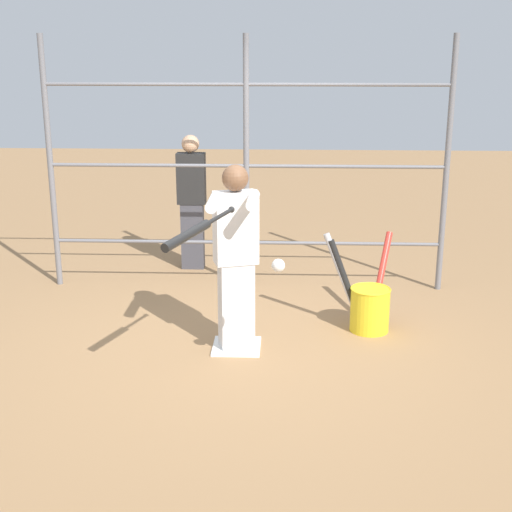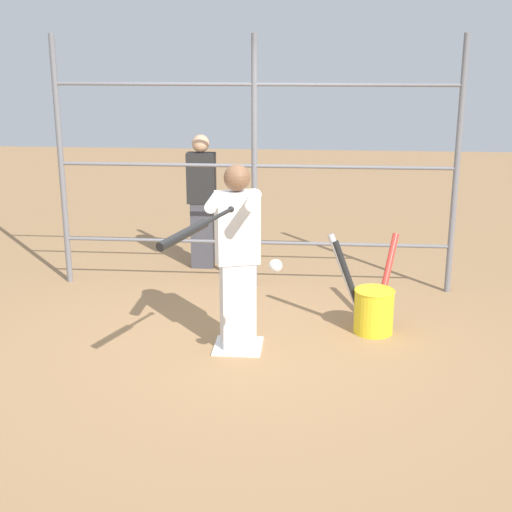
% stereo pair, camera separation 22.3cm
% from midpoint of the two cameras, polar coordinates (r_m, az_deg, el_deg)
% --- Properties ---
extents(ground_plane, '(24.00, 24.00, 0.00)m').
position_cam_midpoint_polar(ground_plane, '(6.06, -2.62, -7.33)').
color(ground_plane, '#9E754C').
extents(home_plate, '(0.40, 0.40, 0.02)m').
position_cam_midpoint_polar(home_plate, '(6.06, -2.62, -7.25)').
color(home_plate, white).
rests_on(home_plate, ground).
extents(fence_backstop, '(4.07, 0.06, 2.56)m').
position_cam_midpoint_polar(fence_backstop, '(7.24, -1.67, 7.21)').
color(fence_backstop, slate).
rests_on(fence_backstop, ground).
extents(batter, '(0.39, 0.60, 1.55)m').
position_cam_midpoint_polar(batter, '(5.76, -2.74, 0.27)').
color(batter, silver).
rests_on(batter, ground).
extents(baseball_bat_swinging, '(0.43, 0.78, 0.15)m').
position_cam_midpoint_polar(baseball_bat_swinging, '(4.87, -6.39, 1.91)').
color(baseball_bat_swinging, black).
extents(softball_in_flight, '(0.10, 0.10, 0.10)m').
position_cam_midpoint_polar(softball_in_flight, '(5.01, 0.52, -0.78)').
color(softball_in_flight, white).
extents(bat_bucket, '(0.68, 0.72, 0.87)m').
position_cam_midpoint_polar(bat_bucket, '(6.40, 7.95, -3.86)').
color(bat_bucket, yellow).
rests_on(bat_bucket, ground).
extents(bystander_behind_fence, '(0.31, 0.19, 1.52)m').
position_cam_midpoint_polar(bystander_behind_fence, '(8.02, -5.96, 4.46)').
color(bystander_behind_fence, '#3F3F47').
rests_on(bystander_behind_fence, ground).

